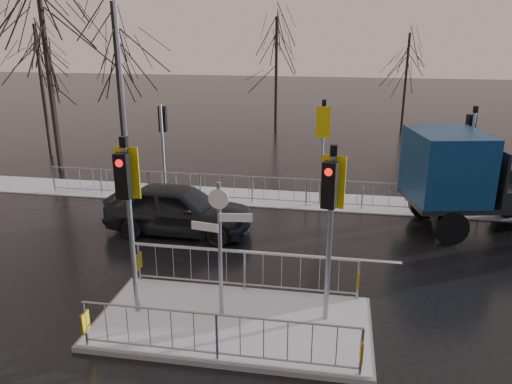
% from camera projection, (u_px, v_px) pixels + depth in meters
% --- Properties ---
extents(ground, '(120.00, 120.00, 0.00)m').
position_uv_depth(ground, '(233.00, 325.00, 10.98)').
color(ground, black).
rests_on(ground, ground).
extents(snow_verge, '(30.00, 2.00, 0.04)m').
position_uv_depth(snow_verge, '(281.00, 199.00, 19.02)').
color(snow_verge, white).
rests_on(snow_verge, ground).
extents(lane_markings, '(8.00, 11.38, 0.01)m').
position_uv_depth(lane_markings, '(230.00, 334.00, 10.66)').
color(lane_markings, silver).
rests_on(lane_markings, ground).
extents(traffic_island, '(6.00, 3.04, 4.15)m').
position_uv_depth(traffic_island, '(232.00, 309.00, 10.87)').
color(traffic_island, slate).
rests_on(traffic_island, ground).
extents(far_kerb_fixtures, '(18.00, 0.65, 3.83)m').
position_uv_depth(far_kerb_fixtures, '(288.00, 178.00, 18.19)').
color(far_kerb_fixtures, gray).
rests_on(far_kerb_fixtures, ground).
extents(car_far_lane, '(4.72, 2.05, 1.59)m').
position_uv_depth(car_far_lane, '(179.00, 209.00, 15.78)').
color(car_far_lane, black).
rests_on(car_far_lane, ground).
extents(flatbed_truck, '(7.31, 3.87, 3.22)m').
position_uv_depth(flatbed_truck, '(475.00, 179.00, 15.67)').
color(flatbed_truck, black).
rests_on(flatbed_truck, ground).
extents(tree_near_a, '(4.75, 4.75, 8.97)m').
position_uv_depth(tree_near_a, '(43.00, 31.00, 21.06)').
color(tree_near_a, black).
rests_on(tree_near_a, ground).
extents(tree_near_b, '(4.00, 4.00, 7.55)m').
position_uv_depth(tree_near_b, '(116.00, 54.00, 22.36)').
color(tree_near_b, black).
rests_on(tree_near_b, ground).
extents(tree_near_c, '(3.50, 3.50, 6.61)m').
position_uv_depth(tree_near_c, '(39.00, 65.00, 24.22)').
color(tree_near_c, black).
rests_on(tree_near_c, ground).
extents(tree_far_a, '(3.75, 3.75, 7.08)m').
position_uv_depth(tree_far_a, '(276.00, 52.00, 30.39)').
color(tree_far_a, black).
rests_on(tree_far_a, ground).
extents(tree_far_b, '(3.25, 3.25, 6.14)m').
position_uv_depth(tree_far_b, '(407.00, 63.00, 31.18)').
color(tree_far_b, black).
rests_on(tree_far_b, ground).
extents(street_lamp_left, '(1.25, 0.18, 8.20)m').
position_uv_depth(street_lamp_left, '(122.00, 75.00, 19.50)').
color(street_lamp_left, gray).
rests_on(street_lamp_left, ground).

